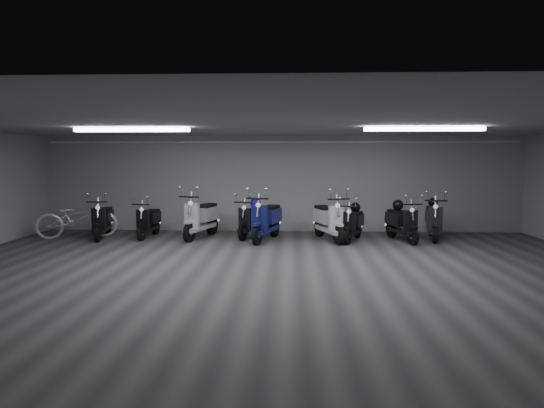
{
  "coord_description": "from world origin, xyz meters",
  "views": [
    {
      "loc": [
        0.31,
        -8.64,
        2.15
      ],
      "look_at": [
        -0.15,
        2.5,
        1.05
      ],
      "focal_mm": 30.73,
      "sensor_mm": 36.0,
      "label": 1
    }
  ],
  "objects_px": {
    "scooter_0": "(103,215)",
    "bicycle": "(77,214)",
    "helmet_0": "(355,207)",
    "helmet_1": "(398,205)",
    "scooter_6": "(329,214)",
    "helmet_2": "(255,203)",
    "scooter_9": "(434,214)",
    "scooter_1": "(148,216)",
    "scooter_8": "(402,217)",
    "helmet_3": "(433,202)",
    "scooter_7": "(353,218)",
    "scooter_2": "(201,211)",
    "scooter_3": "(252,215)",
    "scooter_4": "(266,213)"
  },
  "relations": [
    {
      "from": "scooter_4",
      "to": "scooter_8",
      "type": "height_order",
      "value": "scooter_4"
    },
    {
      "from": "helmet_0",
      "to": "helmet_1",
      "type": "height_order",
      "value": "helmet_1"
    },
    {
      "from": "scooter_0",
      "to": "bicycle",
      "type": "xyz_separation_m",
      "value": [
        -0.7,
        0.0,
        0.02
      ]
    },
    {
      "from": "scooter_0",
      "to": "scooter_1",
      "type": "bearing_deg",
      "value": -1.96
    },
    {
      "from": "scooter_8",
      "to": "helmet_0",
      "type": "xyz_separation_m",
      "value": [
        -1.18,
        0.15,
        0.24
      ]
    },
    {
      "from": "scooter_0",
      "to": "helmet_2",
      "type": "height_order",
      "value": "scooter_0"
    },
    {
      "from": "helmet_3",
      "to": "scooter_7",
      "type": "bearing_deg",
      "value": -164.35
    },
    {
      "from": "scooter_2",
      "to": "helmet_0",
      "type": "distance_m",
      "value": 4.11
    },
    {
      "from": "scooter_1",
      "to": "bicycle",
      "type": "distance_m",
      "value": 1.9
    },
    {
      "from": "bicycle",
      "to": "helmet_3",
      "type": "height_order",
      "value": "bicycle"
    },
    {
      "from": "scooter_1",
      "to": "scooter_7",
      "type": "distance_m",
      "value": 5.48
    },
    {
      "from": "scooter_1",
      "to": "scooter_7",
      "type": "xyz_separation_m",
      "value": [
        5.47,
        -0.35,
        0.0
      ]
    },
    {
      "from": "scooter_0",
      "to": "scooter_4",
      "type": "height_order",
      "value": "scooter_4"
    },
    {
      "from": "scooter_6",
      "to": "scooter_8",
      "type": "height_order",
      "value": "scooter_6"
    },
    {
      "from": "scooter_2",
      "to": "scooter_9",
      "type": "distance_m",
      "value": 6.19
    },
    {
      "from": "bicycle",
      "to": "scooter_6",
      "type": "bearing_deg",
      "value": -111.33
    },
    {
      "from": "helmet_2",
      "to": "helmet_1",
      "type": "bearing_deg",
      "value": -6.74
    },
    {
      "from": "helmet_1",
      "to": "helmet_2",
      "type": "xyz_separation_m",
      "value": [
        -3.79,
        0.45,
        -0.01
      ]
    },
    {
      "from": "helmet_2",
      "to": "helmet_3",
      "type": "height_order",
      "value": "helmet_3"
    },
    {
      "from": "scooter_7",
      "to": "bicycle",
      "type": "relative_size",
      "value": 0.78
    },
    {
      "from": "scooter_7",
      "to": "scooter_1",
      "type": "bearing_deg",
      "value": -162.31
    },
    {
      "from": "bicycle",
      "to": "helmet_3",
      "type": "bearing_deg",
      "value": -107.94
    },
    {
      "from": "scooter_0",
      "to": "scooter_2",
      "type": "distance_m",
      "value": 2.64
    },
    {
      "from": "helmet_3",
      "to": "scooter_8",
      "type": "bearing_deg",
      "value": -149.29
    },
    {
      "from": "helmet_0",
      "to": "scooter_9",
      "type": "bearing_deg",
      "value": 4.57
    },
    {
      "from": "scooter_9",
      "to": "helmet_2",
      "type": "xyz_separation_m",
      "value": [
        -4.75,
        0.36,
        0.24
      ]
    },
    {
      "from": "bicycle",
      "to": "helmet_2",
      "type": "relative_size",
      "value": 7.04
    },
    {
      "from": "scooter_1",
      "to": "scooter_3",
      "type": "relative_size",
      "value": 0.95
    },
    {
      "from": "scooter_8",
      "to": "bicycle",
      "type": "relative_size",
      "value": 0.83
    },
    {
      "from": "scooter_9",
      "to": "helmet_3",
      "type": "distance_m",
      "value": 0.38
    },
    {
      "from": "scooter_7",
      "to": "helmet_1",
      "type": "xyz_separation_m",
      "value": [
        1.2,
        0.28,
        0.33
      ]
    },
    {
      "from": "helmet_1",
      "to": "helmet_3",
      "type": "bearing_deg",
      "value": 18.41
    },
    {
      "from": "scooter_6",
      "to": "helmet_2",
      "type": "height_order",
      "value": "scooter_6"
    },
    {
      "from": "bicycle",
      "to": "helmet_0",
      "type": "distance_m",
      "value": 7.45
    },
    {
      "from": "scooter_0",
      "to": "helmet_1",
      "type": "distance_m",
      "value": 7.87
    },
    {
      "from": "helmet_0",
      "to": "helmet_1",
      "type": "distance_m",
      "value": 1.13
    },
    {
      "from": "scooter_6",
      "to": "helmet_3",
      "type": "relative_size",
      "value": 7.45
    },
    {
      "from": "scooter_6",
      "to": "bicycle",
      "type": "relative_size",
      "value": 0.93
    },
    {
      "from": "scooter_4",
      "to": "scooter_6",
      "type": "distance_m",
      "value": 1.63
    },
    {
      "from": "scooter_2",
      "to": "scooter_7",
      "type": "distance_m",
      "value": 4.04
    },
    {
      "from": "helmet_1",
      "to": "scooter_3",
      "type": "bearing_deg",
      "value": 176.59
    },
    {
      "from": "helmet_0",
      "to": "bicycle",
      "type": "bearing_deg",
      "value": -179.83
    },
    {
      "from": "helmet_2",
      "to": "helmet_3",
      "type": "distance_m",
      "value": 4.8
    },
    {
      "from": "scooter_9",
      "to": "bicycle",
      "type": "distance_m",
      "value": 9.53
    },
    {
      "from": "scooter_2",
      "to": "scooter_3",
      "type": "height_order",
      "value": "scooter_2"
    },
    {
      "from": "scooter_2",
      "to": "helmet_3",
      "type": "height_order",
      "value": "scooter_2"
    },
    {
      "from": "scooter_0",
      "to": "scooter_8",
      "type": "height_order",
      "value": "scooter_0"
    },
    {
      "from": "scooter_4",
      "to": "scooter_7",
      "type": "distance_m",
      "value": 2.26
    },
    {
      "from": "scooter_2",
      "to": "helmet_2",
      "type": "relative_size",
      "value": 6.69
    },
    {
      "from": "scooter_6",
      "to": "scooter_7",
      "type": "xyz_separation_m",
      "value": [
        0.62,
        -0.09,
        -0.11
      ]
    }
  ]
}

